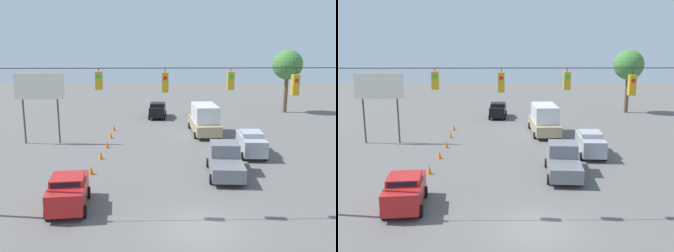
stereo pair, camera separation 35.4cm
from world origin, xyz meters
The scene contains 15 objects.
ground_plane centered at (0.00, 0.00, 0.00)m, with size 140.00×140.00×0.00m, color #605E5B.
overhead_signal_span centered at (-0.05, -1.76, 5.21)m, with size 21.89×0.38×7.93m.
sedan_silver_oncoming_far centered at (-5.48, -12.28, 1.01)m, with size 2.16×4.55×1.93m.
pickup_truck_grey_crossing_near centered at (-2.57, -7.69, 0.98)m, with size 2.57×5.40×2.12m.
sedan_red_parked_shoulder centered at (6.80, -2.56, 0.95)m, with size 2.39×4.14×1.81m.
box_truck_tan_oncoming_deep centered at (-2.66, -19.86, 1.45)m, with size 2.77×6.93×2.94m.
sedan_black_withflow_deep centered at (1.99, -28.49, 0.95)m, with size 2.23×4.52×1.81m.
traffic_cone_nearest centered at (6.53, -4.40, 0.32)m, with size 0.33×0.33×0.63m, color orange.
traffic_cone_second centered at (6.53, -7.94, 0.32)m, with size 0.33×0.33×0.63m, color orange.
traffic_cone_third centered at (6.39, -11.48, 0.32)m, with size 0.33×0.33×0.63m, color orange.
traffic_cone_fourth centered at (6.34, -14.69, 0.32)m, with size 0.33×0.33×0.63m, color orange.
traffic_cone_fifth centered at (6.42, -18.12, 0.32)m, with size 0.33×0.33×0.63m, color orange.
traffic_cone_farthest centered at (6.52, -21.46, 0.32)m, with size 0.33×0.33×0.63m, color orange.
roadside_billboard centered at (12.31, -16.45, 4.66)m, with size 4.34×0.16×6.26m.
tree_horizon_left centered at (-14.78, -31.80, 6.13)m, with size 3.83×3.83×8.13m.
Camera 2 is at (1.61, 16.45, 8.58)m, focal length 40.00 mm.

